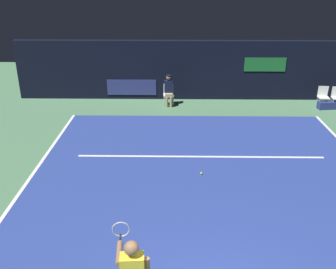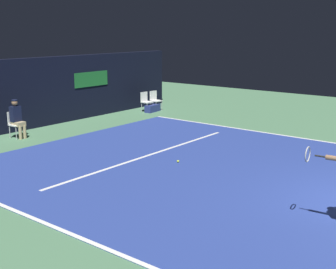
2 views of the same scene
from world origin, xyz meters
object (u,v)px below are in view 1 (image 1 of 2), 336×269
(tennis_ball, at_px, (201,173))
(line_judge_on_chair, at_px, (169,90))
(courtside_chair_far, at_px, (323,96))
(equipment_bag, at_px, (328,105))

(tennis_ball, bearing_deg, line_judge_on_chair, 99.52)
(line_judge_on_chair, xyz_separation_m, courtside_chair_far, (6.54, -0.10, -0.18))
(courtside_chair_far, height_order, equipment_bag, courtside_chair_far)
(courtside_chair_far, relative_size, tennis_ball, 12.94)
(line_judge_on_chair, bearing_deg, equipment_bag, -2.95)
(courtside_chair_far, bearing_deg, equipment_bag, -55.65)
(courtside_chair_far, distance_m, equipment_bag, 0.45)
(courtside_chair_far, distance_m, tennis_ball, 8.14)
(line_judge_on_chair, height_order, equipment_bag, line_judge_on_chair)
(line_judge_on_chair, bearing_deg, courtside_chair_far, -0.91)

